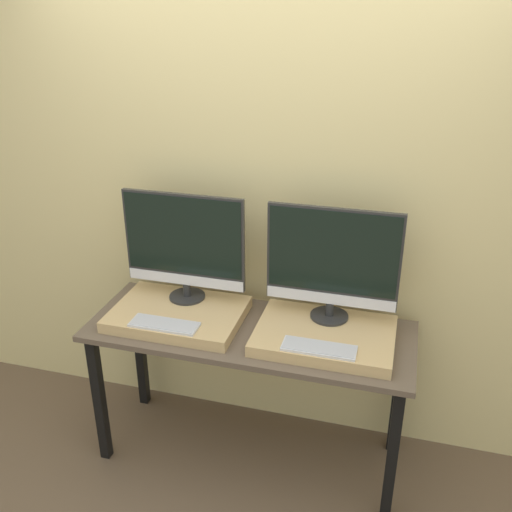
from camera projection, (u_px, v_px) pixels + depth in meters
The scene contains 9 objects.
ground_plane at pixel (234, 492), 2.89m from camera, with size 12.00×12.00×0.00m, color brown.
wall_back at pixel (269, 207), 2.93m from camera, with size 8.00×0.04×2.60m.
workbench at pixel (249, 345), 2.86m from camera, with size 1.61×0.60×0.79m.
wooden_riser_left at pixel (178, 314), 2.89m from camera, with size 0.65×0.47×0.06m.
monitor_left at pixel (184, 244), 2.86m from camera, with size 0.63×0.19×0.57m.
keyboard_left at pixel (164, 324), 2.73m from camera, with size 0.33×0.12×0.01m.
wooden_riser_right at pixel (325, 336), 2.71m from camera, with size 0.65×0.47×0.06m.
monitor_right at pixel (333, 261), 2.68m from camera, with size 0.63×0.19×0.57m.
keyboard_right at pixel (319, 348), 2.55m from camera, with size 0.33×0.12×0.01m.
Camera 1 is at (0.68, -2.02, 2.29)m, focal length 40.00 mm.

